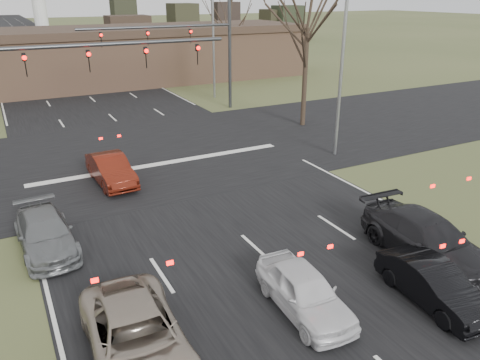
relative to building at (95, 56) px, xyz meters
The scene contains 15 objects.
ground 38.15m from the building, 93.01° to the right, with size 360.00×360.00×0.00m, color #434E29.
road_main 22.25m from the building, 95.19° to the left, with size 14.00×300.00×0.02m, color black.
road_cross 23.24m from the building, 94.97° to the right, with size 200.00×14.00×0.02m, color black.
building is the anchor object (origin of this frame).
mast_arm_near 26.14m from the building, 106.13° to the right, with size 12.12×0.24×8.00m.
mast_arm_far 15.75m from the building, 74.42° to the right, with size 11.12×0.24×8.00m.
streetlight_right_near 28.97m from the building, 76.31° to the right, with size 2.34×0.25×10.00m.
streetlight_right_far 13.53m from the building, 56.35° to the right, with size 2.34×0.25×10.00m.
tree_right_far 14.01m from the building, 12.99° to the right, with size 5.40×5.40×9.00m.
car_silver_suv 38.99m from the building, 100.65° to the right, with size 2.23×4.84×1.34m, color #A29483.
car_white_sedan 38.68m from the building, 93.71° to the right, with size 1.50×3.74×1.27m, color silver.
car_black_hatch 40.03m from the building, 88.57° to the right, with size 1.28×3.68×1.21m, color black.
car_charcoal_sedan 38.33m from the building, 85.93° to the right, with size 2.10×5.17×1.50m, color black.
car_grey_ahead 32.73m from the building, 105.08° to the right, with size 1.74×4.29×1.24m, color slate.
car_red_ahead 26.97m from the building, 100.71° to the right, with size 1.43×4.09×1.35m, color #56170C.
Camera 1 is at (-7.20, -9.41, 8.40)m, focal length 35.00 mm.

